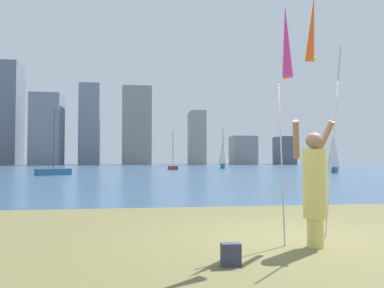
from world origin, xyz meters
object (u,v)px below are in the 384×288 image
at_px(kite_flag_left, 286,47).
at_px(sailboat_5, 173,167).
at_px(sailboat_1, 334,151).
at_px(bag, 231,255).
at_px(sailboat_0, 54,171).
at_px(sailboat_4, 223,153).
at_px(person, 314,184).
at_px(kite_flag_right, 313,35).

xyz_separation_m(kite_flag_left, sailboat_5, (2.55, 44.16, -2.69)).
xyz_separation_m(sailboat_1, sailboat_5, (-14.42, 13.81, -1.78)).
height_order(bag, sailboat_0, sailboat_0).
bearing_deg(bag, kite_flag_left, 37.90).
xyz_separation_m(kite_flag_left, sailboat_4, (10.43, 50.15, -0.83)).
xyz_separation_m(kite_flag_left, bag, (-1.07, -0.83, -2.85)).
bearing_deg(sailboat_0, kite_flag_left, -72.53).
relative_size(person, bag, 6.92).
height_order(bag, sailboat_1, sailboat_1).
bearing_deg(sailboat_1, sailboat_5, 136.23).
relative_size(sailboat_0, sailboat_5, 1.07).
xyz_separation_m(kite_flag_left, kite_flag_right, (0.84, 0.86, 0.50)).
bearing_deg(sailboat_0, sailboat_1, 5.10).
xyz_separation_m(person, sailboat_0, (-9.25, 28.05, -0.58)).
distance_m(sailboat_0, sailboat_1, 25.95).
bearing_deg(sailboat_1, bag, -120.05).
bearing_deg(person, sailboat_5, 68.58).
distance_m(sailboat_1, sailboat_5, 20.05).
bearing_deg(kite_flag_right, sailboat_1, 61.32).
xyz_separation_m(sailboat_0, sailboat_1, (25.79, 2.30, 1.72)).
height_order(kite_flag_left, bag, kite_flag_left).
xyz_separation_m(sailboat_0, sailboat_5, (11.37, 16.12, -0.06)).
relative_size(kite_flag_right, sailboat_4, 0.73).
relative_size(bag, sailboat_0, 0.05).
bearing_deg(sailboat_4, sailboat_0, -131.06).
relative_size(sailboat_4, sailboat_5, 1.14).
bearing_deg(person, sailboat_4, 60.05).
bearing_deg(sailboat_5, sailboat_0, -125.21).
relative_size(kite_flag_right, sailboat_5, 0.83).
relative_size(sailboat_1, sailboat_5, 1.01).
xyz_separation_m(bag, sailboat_1, (18.03, 31.17, 1.93)).
distance_m(person, sailboat_4, 51.15).
relative_size(bag, sailboat_4, 0.05).
distance_m(bag, sailboat_5, 45.13).
distance_m(kite_flag_left, bag, 3.15).
distance_m(kite_flag_right, sailboat_4, 50.22).
bearing_deg(kite_flag_left, kite_flag_right, 45.75).
distance_m(kite_flag_left, sailboat_5, 44.31).
distance_m(sailboat_0, sailboat_5, 19.72).
bearing_deg(kite_flag_left, sailboat_0, 107.47).
distance_m(sailboat_0, sailboat_4, 29.37).
height_order(person, sailboat_5, sailboat_5).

